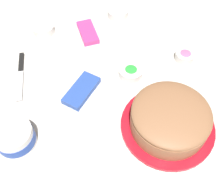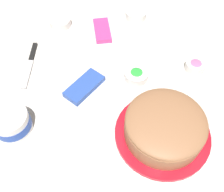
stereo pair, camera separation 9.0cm
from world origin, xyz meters
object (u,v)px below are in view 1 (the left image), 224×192
at_px(spreading_knife, 21,71).
at_px(sprinkle_bowl_green, 131,72).
at_px(sprinkle_bowl_pink, 185,56).
at_px(sprinkle_bowl_blue, 118,13).
at_px(candy_box_upper, 88,32).
at_px(frosting_tub, 15,137).
at_px(frosted_cake, 170,119).
at_px(candy_box_lower, 82,90).
at_px(sprinkle_bowl_rainbow, 43,29).

distance_m(spreading_knife, sprinkle_bowl_green, 0.42).
height_order(spreading_knife, sprinkle_bowl_pink, sprinkle_bowl_pink).
xyz_separation_m(sprinkle_bowl_blue, candy_box_upper, (0.14, -0.12, -0.01)).
bearing_deg(sprinkle_bowl_pink, candy_box_upper, -103.45).
height_order(sprinkle_bowl_green, sprinkle_bowl_pink, same).
bearing_deg(sprinkle_bowl_green, spreading_knife, -84.63).
relative_size(frosting_tub, sprinkle_bowl_pink, 1.60).
relative_size(frosting_tub, spreading_knife, 0.53).
xyz_separation_m(frosted_cake, sprinkle_bowl_green, (-0.21, -0.14, -0.03)).
relative_size(frosted_cake, frosting_tub, 2.53).
bearing_deg(candy_box_lower, sprinkle_bowl_blue, -168.31).
bearing_deg(candy_box_upper, spreading_knife, -66.03).
xyz_separation_m(frosting_tub, sprinkle_bowl_blue, (-0.68, 0.24, -0.02)).
xyz_separation_m(frosted_cake, frosting_tub, (0.12, -0.47, -0.01)).
relative_size(spreading_knife, sprinkle_bowl_green, 2.56).
height_order(frosting_tub, candy_box_upper, frosting_tub).
bearing_deg(sprinkle_bowl_pink, frosted_cake, -11.56).
bearing_deg(sprinkle_bowl_blue, sprinkle_bowl_pink, 51.13).
relative_size(sprinkle_bowl_rainbow, sprinkle_bowl_blue, 1.00).
bearing_deg(spreading_knife, frosted_cake, 73.16).
bearing_deg(candy_box_lower, frosted_cake, 92.84).
height_order(frosted_cake, sprinkle_bowl_pink, frosted_cake).
distance_m(frosted_cake, frosting_tub, 0.49).
relative_size(frosting_tub, sprinkle_bowl_blue, 1.29).
height_order(frosting_tub, sprinkle_bowl_blue, frosting_tub).
bearing_deg(sprinkle_bowl_blue, spreading_knife, -40.42).
relative_size(spreading_knife, sprinkle_bowl_blue, 2.45).
distance_m(sprinkle_bowl_green, sprinkle_bowl_blue, 0.36).
height_order(sprinkle_bowl_rainbow, candy_box_upper, sprinkle_bowl_rainbow).
height_order(frosting_tub, sprinkle_bowl_green, frosting_tub).
xyz_separation_m(frosting_tub, sprinkle_bowl_green, (-0.33, 0.33, -0.02)).
height_order(sprinkle_bowl_blue, candy_box_upper, sprinkle_bowl_blue).
relative_size(spreading_knife, sprinkle_bowl_rainbow, 2.44).
distance_m(sprinkle_bowl_green, sprinkle_bowl_rainbow, 0.44).
height_order(frosting_tub, sprinkle_bowl_rainbow, frosting_tub).
distance_m(frosting_tub, sprinkle_bowl_green, 0.47).
height_order(frosting_tub, spreading_knife, frosting_tub).
relative_size(frosted_cake, sprinkle_bowl_rainbow, 3.24).
relative_size(sprinkle_bowl_blue, candy_box_lower, 0.61).
relative_size(frosted_cake, candy_box_lower, 2.00).
relative_size(sprinkle_bowl_green, candy_box_upper, 0.62).
distance_m(sprinkle_bowl_blue, candy_box_lower, 0.46).
height_order(sprinkle_bowl_pink, candy_box_upper, sprinkle_bowl_pink).
bearing_deg(candy_box_lower, candy_box_upper, -151.93).
bearing_deg(sprinkle_bowl_pink, sprinkle_bowl_blue, -128.87).
bearing_deg(spreading_knife, frosting_tub, 17.10).
distance_m(frosting_tub, candy_box_upper, 0.55).
xyz_separation_m(spreading_knife, sprinkle_bowl_blue, (-0.39, 0.33, 0.01)).
height_order(frosted_cake, candy_box_upper, frosted_cake).
bearing_deg(spreading_knife, candy_box_upper, 139.09).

